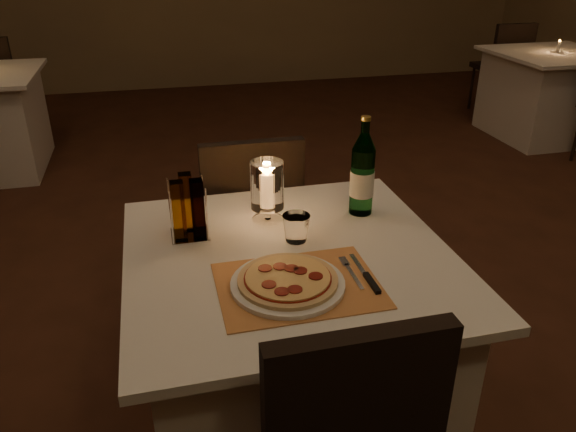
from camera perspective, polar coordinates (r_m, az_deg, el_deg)
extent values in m
cube|color=#432215|center=(2.57, 3.47, -12.79)|extent=(8.00, 10.00, 0.02)
cube|color=silver|center=(1.96, 0.14, -13.63)|extent=(0.88, 0.88, 0.71)
cube|color=silver|center=(1.74, 0.16, -4.26)|extent=(1.00, 1.00, 0.03)
cube|color=black|center=(1.30, 7.10, -19.12)|extent=(0.42, 0.05, 0.42)
cube|color=black|center=(2.56, -4.18, -0.51)|extent=(0.42, 0.42, 0.05)
cube|color=black|center=(2.30, -3.55, 2.59)|extent=(0.42, 0.05, 0.42)
cylinder|color=black|center=(2.85, -1.25, -2.95)|extent=(0.03, 0.03, 0.44)
cylinder|color=black|center=(2.80, -8.06, -3.73)|extent=(0.03, 0.03, 0.44)
cylinder|color=black|center=(2.56, 0.43, -6.56)|extent=(0.03, 0.03, 0.44)
cylinder|color=black|center=(2.52, -7.16, -7.51)|extent=(0.03, 0.03, 0.44)
cube|color=#C67F45|center=(1.58, 1.04, -7.04)|extent=(0.45, 0.34, 0.00)
cylinder|color=white|center=(1.57, -0.03, -6.91)|extent=(0.32, 0.32, 0.01)
cylinder|color=#D8B77F|center=(1.56, -0.03, -6.52)|extent=(0.28, 0.28, 0.01)
cylinder|color=maroon|center=(1.56, -0.03, -6.28)|extent=(0.24, 0.24, 0.00)
cylinder|color=#EACC7F|center=(1.56, -0.03, -6.18)|extent=(0.24, 0.24, 0.00)
cylinder|color=maroon|center=(1.58, 1.25, -5.57)|extent=(0.04, 0.04, 0.00)
cylinder|color=maroon|center=(1.59, 0.34, -5.33)|extent=(0.04, 0.04, 0.00)
cylinder|color=maroon|center=(1.60, -0.83, -5.14)|extent=(0.04, 0.04, 0.00)
cylinder|color=maroon|center=(1.59, -2.34, -5.32)|extent=(0.04, 0.04, 0.00)
cylinder|color=maroon|center=(1.52, -1.95, -6.96)|extent=(0.04, 0.04, 0.00)
cylinder|color=maroon|center=(1.49, -0.63, -7.68)|extent=(0.04, 0.04, 0.00)
cylinder|color=maroon|center=(1.50, 0.71, -7.46)|extent=(0.04, 0.04, 0.00)
cylinder|color=maroon|center=(1.56, 2.83, -6.11)|extent=(0.04, 0.04, 0.00)
cube|color=silver|center=(1.62, 6.71, -6.11)|extent=(0.01, 0.14, 0.00)
cube|color=silver|center=(1.69, 5.73, -4.62)|extent=(0.02, 0.05, 0.00)
cube|color=black|center=(1.59, 8.52, -6.74)|extent=(0.02, 0.10, 0.01)
cube|color=silver|center=(1.68, 7.14, -4.90)|extent=(0.01, 0.12, 0.00)
cylinder|color=#57A363|center=(1.96, 7.52, 3.48)|extent=(0.08, 0.08, 0.24)
cylinder|color=#57A363|center=(1.90, 7.87, 8.95)|extent=(0.03, 0.03, 0.04)
cylinder|color=gold|center=(1.89, 7.92, 9.79)|extent=(0.03, 0.03, 0.01)
cylinder|color=silver|center=(1.97, 7.51, 3.33)|extent=(0.08, 0.08, 0.09)
cylinder|color=white|center=(1.93, -2.07, -0.40)|extent=(0.11, 0.11, 0.01)
cylinder|color=white|center=(1.92, -2.09, 0.32)|extent=(0.02, 0.02, 0.04)
cylinder|color=white|center=(1.87, -2.14, 3.16)|extent=(0.11, 0.11, 0.16)
cylinder|color=white|center=(1.88, -2.13, 2.71)|extent=(0.03, 0.03, 0.12)
ellipsoid|color=orange|center=(1.85, -2.17, 4.84)|extent=(0.02, 0.02, 0.03)
cube|color=white|center=(1.86, -9.92, -1.89)|extent=(0.12, 0.12, 0.01)
cylinder|color=white|center=(1.77, -11.76, -0.25)|extent=(0.01, 0.01, 0.18)
cylinder|color=white|center=(1.78, -8.23, 0.13)|extent=(0.01, 0.01, 0.18)
cylinder|color=white|center=(1.87, -11.95, 1.21)|extent=(0.01, 0.01, 0.18)
cylinder|color=white|center=(1.88, -8.61, 1.57)|extent=(0.01, 0.01, 0.18)
cube|color=#BF8C33|center=(1.79, -11.04, 0.47)|extent=(0.04, 0.04, 0.20)
cube|color=#3F1E14|center=(1.79, -9.13, 0.67)|extent=(0.04, 0.04, 0.20)
cube|color=#BF8C33|center=(1.85, -10.24, 1.36)|extent=(0.04, 0.04, 0.20)
cylinder|color=black|center=(5.77, -25.05, 9.93)|extent=(0.03, 0.03, 0.44)
cylinder|color=black|center=(5.45, -25.60, 8.96)|extent=(0.03, 0.03, 0.44)
cube|color=silver|center=(5.58, 24.92, 10.92)|extent=(0.88, 0.88, 0.71)
cube|color=silver|center=(5.51, 25.66, 14.60)|extent=(1.00, 1.00, 0.03)
cube|color=black|center=(6.19, 20.65, 13.98)|extent=(0.42, 0.42, 0.05)
cube|color=black|center=(6.00, 21.98, 15.68)|extent=(0.42, 0.05, 0.42)
cylinder|color=black|center=(6.47, 20.77, 12.24)|extent=(0.03, 0.03, 0.44)
cylinder|color=black|center=(6.29, 18.13, 12.27)|extent=(0.03, 0.03, 0.44)
cylinder|color=black|center=(6.20, 22.48, 11.40)|extent=(0.03, 0.03, 0.44)
cylinder|color=black|center=(6.01, 19.78, 11.41)|extent=(0.03, 0.03, 0.44)
cylinder|color=white|center=(5.50, 25.78, 15.20)|extent=(0.03, 0.03, 0.09)
ellipsoid|color=orange|center=(5.49, 25.89, 15.73)|extent=(0.01, 0.01, 0.02)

